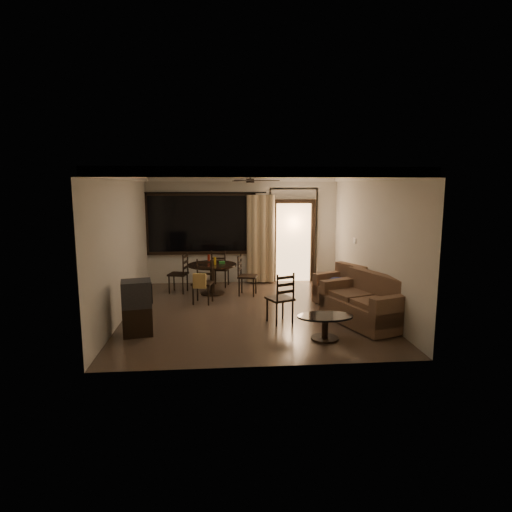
{
  "coord_description": "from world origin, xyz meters",
  "views": [
    {
      "loc": [
        -0.61,
        -8.48,
        2.55
      ],
      "look_at": [
        0.13,
        0.2,
        1.12
      ],
      "focal_mm": 30.0,
      "sensor_mm": 36.0,
      "label": 1
    }
  ],
  "objects": [
    {
      "name": "armchair",
      "position": [
        2.01,
        0.38,
        0.35
      ],
      "size": [
        1.1,
        1.1,
        0.84
      ],
      "rotation": [
        0.0,
        0.0,
        0.43
      ],
      "color": "#472A21",
      "rests_on": "ground"
    },
    {
      "name": "side_chair",
      "position": [
        0.5,
        -0.79,
        0.29
      ],
      "size": [
        0.57,
        0.57,
        0.97
      ],
      "rotation": [
        0.0,
        0.0,
        3.55
      ],
      "color": "black",
      "rests_on": "ground"
    },
    {
      "name": "dining_chair_west",
      "position": [
        -1.61,
        1.72,
        0.28
      ],
      "size": [
        0.51,
        0.51,
        0.95
      ],
      "rotation": [
        0.0,
        0.0,
        -1.81
      ],
      "color": "black",
      "rests_on": "ground"
    },
    {
      "name": "sofa",
      "position": [
        2.11,
        -0.97,
        0.36
      ],
      "size": [
        1.41,
        1.88,
        0.9
      ],
      "rotation": [
        0.0,
        0.0,
        0.35
      ],
      "color": "#472A21",
      "rests_on": "ground"
    },
    {
      "name": "dining_chair_south",
      "position": [
        -1.0,
        0.69,
        0.31
      ],
      "size": [
        0.51,
        0.55,
        0.95
      ],
      "rotation": [
        0.0,
        0.0,
        -0.24
      ],
      "color": "black",
      "rests_on": "ground"
    },
    {
      "name": "dining_table",
      "position": [
        -0.8,
        1.52,
        0.57
      ],
      "size": [
        1.15,
        1.15,
        0.94
      ],
      "rotation": [
        0.0,
        0.0,
        -0.24
      ],
      "color": "black",
      "rests_on": "ground"
    },
    {
      "name": "ground",
      "position": [
        0.0,
        0.0,
        0.0
      ],
      "size": [
        5.5,
        5.5,
        0.0
      ],
      "primitive_type": "plane",
      "color": "#7F6651",
      "rests_on": "ground"
    },
    {
      "name": "room_shell",
      "position": [
        0.59,
        1.77,
        1.83
      ],
      "size": [
        5.5,
        6.7,
        5.5
      ],
      "color": "beige",
      "rests_on": "ground"
    },
    {
      "name": "dining_chair_north",
      "position": [
        -0.61,
        2.29,
        0.28
      ],
      "size": [
        0.51,
        0.51,
        0.95
      ],
      "rotation": [
        0.0,
        0.0,
        2.9
      ],
      "color": "black",
      "rests_on": "ground"
    },
    {
      "name": "coffee_table",
      "position": [
        1.13,
        -1.74,
        0.28
      ],
      "size": [
        0.94,
        0.56,
        0.41
      ],
      "rotation": [
        0.0,
        0.0,
        0.39
      ],
      "color": "black",
      "rests_on": "ground"
    },
    {
      "name": "dining_chair_east",
      "position": [
        0.02,
        1.33,
        0.28
      ],
      "size": [
        0.51,
        0.51,
        0.95
      ],
      "rotation": [
        0.0,
        0.0,
        1.33
      ],
      "color": "black",
      "rests_on": "ground"
    },
    {
      "name": "tv_cabinet",
      "position": [
        -2.05,
        -1.22,
        0.48
      ],
      "size": [
        0.58,
        0.54,
        0.95
      ],
      "rotation": [
        0.0,
        0.0,
        0.2
      ],
      "color": "black",
      "rests_on": "ground"
    }
  ]
}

